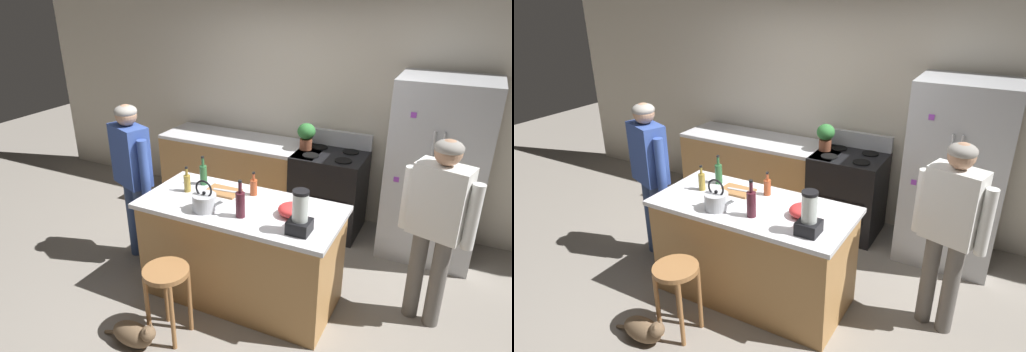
{
  "view_description": "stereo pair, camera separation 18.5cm",
  "coord_description": "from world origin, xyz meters",
  "views": [
    {
      "loc": [
        1.61,
        -2.98,
        2.63
      ],
      "look_at": [
        0.0,
        0.3,
        1.07
      ],
      "focal_mm": 31.58,
      "sensor_mm": 36.0,
      "label": 1
    },
    {
      "loc": [
        1.77,
        -2.9,
        2.63
      ],
      "look_at": [
        0.0,
        0.3,
        1.07
      ],
      "focal_mm": 31.58,
      "sensor_mm": 36.0,
      "label": 2
    }
  ],
  "objects": [
    {
      "name": "ground_plane",
      "position": [
        0.0,
        0.0,
        0.0
      ],
      "size": [
        14.0,
        14.0,
        0.0
      ],
      "primitive_type": "plane",
      "color": "gray"
    },
    {
      "name": "back_wall",
      "position": [
        0.0,
        1.95,
        1.35
      ],
      "size": [
        8.0,
        0.1,
        2.7
      ],
      "primitive_type": "cube",
      "color": "beige",
      "rests_on": "ground_plane"
    },
    {
      "name": "kitchen_island",
      "position": [
        0.0,
        0.0,
        0.46
      ],
      "size": [
        1.72,
        0.81,
        0.92
      ],
      "color": "#B7844C",
      "rests_on": "ground_plane"
    },
    {
      "name": "back_counter_run",
      "position": [
        -0.8,
        1.55,
        0.46
      ],
      "size": [
        2.0,
        0.64,
        0.92
      ],
      "color": "#B7844C",
      "rests_on": "ground_plane"
    },
    {
      "name": "refrigerator",
      "position": [
        1.4,
        1.5,
        0.92
      ],
      "size": [
        0.9,
        0.73,
        1.85
      ],
      "color": "#B7BABF",
      "rests_on": "ground_plane"
    },
    {
      "name": "stove_range",
      "position": [
        0.32,
        1.52,
        0.47
      ],
      "size": [
        0.76,
        0.65,
        1.1
      ],
      "color": "black",
      "rests_on": "ground_plane"
    },
    {
      "name": "person_by_island_left",
      "position": [
        -1.23,
        0.1,
        0.98
      ],
      "size": [
        0.58,
        0.35,
        1.62
      ],
      "color": "#384C7A",
      "rests_on": "ground_plane"
    },
    {
      "name": "person_by_sink_right",
      "position": [
        1.52,
        0.38,
        0.97
      ],
      "size": [
        0.59,
        0.32,
        1.61
      ],
      "color": "#66605B",
      "rests_on": "ground_plane"
    },
    {
      "name": "bar_stool",
      "position": [
        -0.27,
        -0.71,
        0.49
      ],
      "size": [
        0.36,
        0.36,
        0.63
      ],
      "color": "#9E6B3D",
      "rests_on": "ground_plane"
    },
    {
      "name": "cat",
      "position": [
        -0.46,
        -0.93,
        0.11
      ],
      "size": [
        0.52,
        0.18,
        0.26
      ],
      "color": "brown",
      "rests_on": "ground_plane"
    },
    {
      "name": "potted_plant",
      "position": [
        0.01,
        1.55,
        1.09
      ],
      "size": [
        0.2,
        0.2,
        0.3
      ],
      "color": "brown",
      "rests_on": "back_counter_run"
    },
    {
      "name": "blender_appliance",
      "position": [
        0.61,
        -0.2,
        1.06
      ],
      "size": [
        0.17,
        0.17,
        0.34
      ],
      "color": "black",
      "rests_on": "kitchen_island"
    },
    {
      "name": "bottle_wine",
      "position": [
        0.1,
        -0.18,
        1.03
      ],
      "size": [
        0.08,
        0.08,
        0.32
      ],
      "color": "#471923",
      "rests_on": "kitchen_island"
    },
    {
      "name": "bottle_cooking_sauce",
      "position": [
        0.01,
        0.23,
        1.0
      ],
      "size": [
        0.06,
        0.06,
        0.22
      ],
      "color": "#B24C26",
      "rests_on": "kitchen_island"
    },
    {
      "name": "bottle_olive_oil",
      "position": [
        -0.5,
        0.23,
        1.02
      ],
      "size": [
        0.07,
        0.07,
        0.28
      ],
      "color": "#2D6638",
      "rests_on": "kitchen_island"
    },
    {
      "name": "bottle_vinegar",
      "position": [
        -0.55,
        0.03,
        1.0
      ],
      "size": [
        0.06,
        0.06,
        0.24
      ],
      "color": "olive",
      "rests_on": "kitchen_island"
    },
    {
      "name": "mixing_bowl",
      "position": [
        0.46,
        0.02,
        0.97
      ],
      "size": [
        0.22,
        0.22,
        0.1
      ],
      "primitive_type": "ellipsoid",
      "color": "red",
      "rests_on": "kitchen_island"
    },
    {
      "name": "tea_kettle",
      "position": [
        -0.22,
        -0.21,
        1.0
      ],
      "size": [
        0.28,
        0.2,
        0.27
      ],
      "color": "#B7BABF",
      "rests_on": "kitchen_island"
    },
    {
      "name": "cutting_board",
      "position": [
        -0.26,
        0.15,
        0.93
      ],
      "size": [
        0.3,
        0.2,
        0.02
      ],
      "primitive_type": "cube",
      "color": "#9E6B3D",
      "rests_on": "kitchen_island"
    },
    {
      "name": "chef_knife",
      "position": [
        -0.24,
        0.15,
        0.94
      ],
      "size": [
        0.22,
        0.05,
        0.01
      ],
      "primitive_type": "cube",
      "rotation": [
        0.0,
        0.0,
        0.11
      ],
      "color": "#B7BABF",
      "rests_on": "cutting_board"
    }
  ]
}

